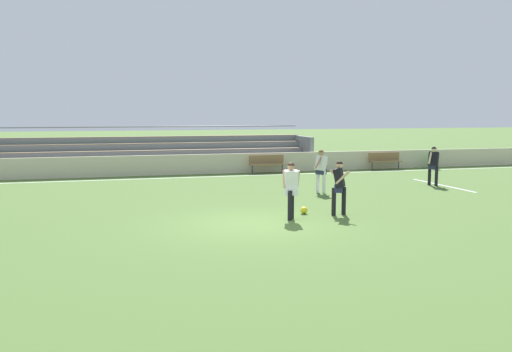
{
  "coord_description": "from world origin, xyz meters",
  "views": [
    {
      "loc": [
        -3.96,
        -14.31,
        3.02
      ],
      "look_at": [
        0.92,
        3.17,
        0.93
      ],
      "focal_mm": 38.79,
      "sensor_mm": 36.0,
      "label": 1
    }
  ],
  "objects": [
    {
      "name": "field_line_penalty_mark",
      "position": [
        9.66,
        5.6,
        0.0
      ],
      "size": [
        0.12,
        4.4,
        0.01
      ],
      "primitive_type": "cube",
      "color": "white",
      "rests_on": "ground"
    },
    {
      "name": "bench_far_right",
      "position": [
        3.96,
        12.04,
        0.55
      ],
      "size": [
        1.8,
        0.4,
        0.9
      ],
      "color": "olive",
      "rests_on": "ground"
    },
    {
      "name": "sideline_wall",
      "position": [
        0.0,
        12.49,
        0.49
      ],
      "size": [
        48.0,
        0.16,
        0.97
      ],
      "primitive_type": "cube",
      "color": "beige",
      "rests_on": "ground"
    },
    {
      "name": "player_white_on_ball",
      "position": [
        1.13,
        0.28,
        0.96
      ],
      "size": [
        0.48,
        0.35,
        1.63
      ],
      "color": "black",
      "rests_on": "ground"
    },
    {
      "name": "bleacher_stand",
      "position": [
        -1.5,
        14.99,
        0.93
      ],
      "size": [
        17.15,
        3.05,
        2.27
      ],
      "color": "#897051",
      "rests_on": "ground"
    },
    {
      "name": "trash_bin",
      "position": [
        13.23,
        11.79,
        0.42
      ],
      "size": [
        0.47,
        0.47,
        0.84
      ],
      "primitive_type": "cylinder",
      "color": "#2D7F3D",
      "rests_on": "ground"
    },
    {
      "name": "field_line_sideline",
      "position": [
        0.0,
        11.18,
        0.0
      ],
      "size": [
        44.0,
        0.12,
        0.01
      ],
      "primitive_type": "cube",
      "color": "white",
      "rests_on": "ground"
    },
    {
      "name": "player_dark_deep_cover",
      "position": [
        9.2,
        5.59,
        0.96
      ],
      "size": [
        0.71,
        0.53,
        1.62
      ],
      "color": "black",
      "rests_on": "ground"
    },
    {
      "name": "player_white_wide_right",
      "position": [
        3.93,
        4.89,
        0.97
      ],
      "size": [
        0.7,
        0.5,
        1.63
      ],
      "color": "white",
      "rests_on": "ground"
    },
    {
      "name": "soccer_ball",
      "position": [
        1.8,
        1.0,
        0.11
      ],
      "size": [
        0.22,
        0.22,
        0.22
      ],
      "primitive_type": "sphere",
      "color": "yellow",
      "rests_on": "ground"
    },
    {
      "name": "bench_near_bin",
      "position": [
        10.51,
        12.04,
        0.55
      ],
      "size": [
        1.8,
        0.4,
        0.9
      ],
      "color": "olive",
      "rests_on": "ground"
    },
    {
      "name": "ground_plane",
      "position": [
        0.0,
        0.0,
        0.0
      ],
      "size": [
        160.0,
        160.0,
        0.0
      ],
      "primitive_type": "plane",
      "color": "#4C6B30"
    },
    {
      "name": "player_dark_wide_left",
      "position": [
        2.73,
        0.55,
        0.95
      ],
      "size": [
        0.48,
        0.72,
        1.61
      ],
      "color": "black",
      "rests_on": "ground"
    }
  ]
}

